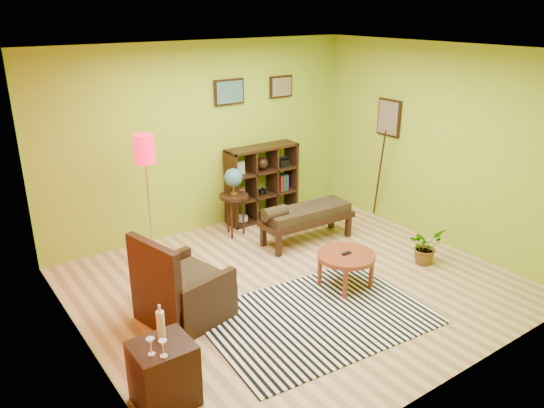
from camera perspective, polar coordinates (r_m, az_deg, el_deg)
ground at (r=6.67m, az=2.49°, el=-8.57°), size 5.00×5.00×0.00m
room_shell at (r=5.96m, az=1.97°, el=6.51°), size 5.04×4.54×2.82m
zebra_rug at (r=6.04m, az=4.90°, el=-11.99°), size 2.55×1.87×0.01m
coffee_table at (r=6.51m, az=7.97°, el=-5.83°), size 0.71×0.71×0.45m
armchair at (r=5.94m, az=-9.81°, el=-9.45°), size 1.00×0.99×1.02m
side_cabinet at (r=4.85m, az=-11.56°, el=-17.39°), size 0.50×0.45×0.91m
floor_lamp at (r=6.77m, az=-13.48°, el=4.49°), size 0.27×0.27×1.77m
globe_table at (r=7.74m, az=-4.16°, el=2.02°), size 0.43×0.43×1.04m
cube_shelf at (r=8.43m, az=-0.98°, el=2.29°), size 1.20×0.35×1.20m
bench at (r=7.64m, az=3.54°, el=-1.21°), size 1.44×0.57×0.65m
potted_plant at (r=7.39m, az=16.13°, el=-4.72°), size 0.46×0.51×0.38m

